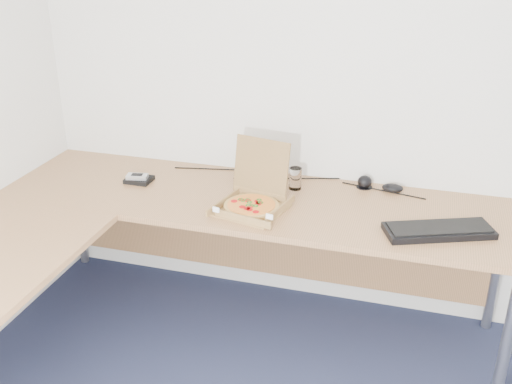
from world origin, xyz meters
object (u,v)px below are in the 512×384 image
(desk, at_px, (156,234))
(wallet, at_px, (139,180))
(pizza_box, at_px, (253,202))
(drinking_glass, at_px, (295,178))
(keyboard, at_px, (439,231))

(desk, height_order, wallet, wallet)
(desk, relative_size, wallet, 19.17)
(wallet, bearing_deg, pizza_box, -12.20)
(pizza_box, height_order, drinking_glass, pizza_box)
(wallet, bearing_deg, desk, -56.15)
(drinking_glass, bearing_deg, keyboard, -22.74)
(desk, xyz_separation_m, drinking_glass, (0.50, 0.59, 0.09))
(desk, xyz_separation_m, keyboard, (1.20, 0.30, 0.04))
(drinking_glass, height_order, wallet, drinking_glass)
(pizza_box, relative_size, drinking_glass, 2.99)
(keyboard, distance_m, wallet, 1.51)
(desk, xyz_separation_m, pizza_box, (0.36, 0.31, 0.06))
(pizza_box, bearing_deg, drinking_glass, 76.45)
(pizza_box, distance_m, wallet, 0.67)
(keyboard, bearing_deg, pizza_box, 157.32)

